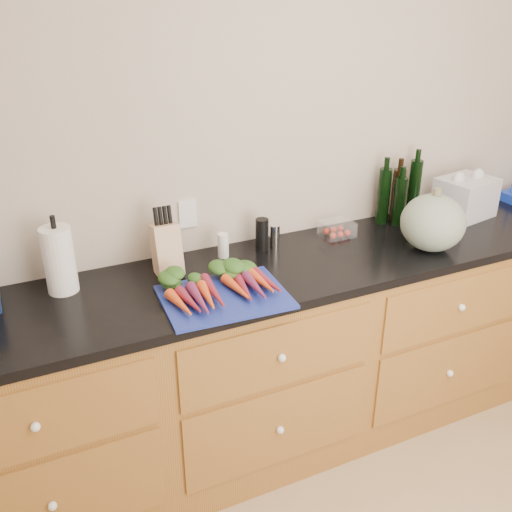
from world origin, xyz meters
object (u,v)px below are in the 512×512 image
cutting_board (224,297)px  squash (433,223)px  tomato_box (337,229)px  carrots (219,284)px  knife_block (166,249)px  paper_towel (59,260)px

cutting_board → squash: (1.01, 0.03, 0.12)m
cutting_board → tomato_box: 0.78m
cutting_board → squash: size_ratio=1.65×
carrots → knife_block: size_ratio=2.04×
paper_towel → tomato_box: (1.25, 0.01, -0.10)m
carrots → paper_towel: bearing=153.4°
paper_towel → tomato_box: size_ratio=1.78×
squash → tomato_box: (-0.30, 0.30, -0.09)m
cutting_board → paper_towel: size_ratio=1.78×
carrots → cutting_board: bearing=-90.0°
carrots → squash: 1.01m
carrots → knife_block: knife_block is taller
carrots → paper_towel: paper_towel is taller
cutting_board → carrots: carrots is taller
carrots → squash: bearing=-1.2°
paper_towel → carrots: bearing=-26.6°
squash → carrots: bearing=178.8°
paper_towel → cutting_board: bearing=-30.5°
cutting_board → carrots: bearing=90.0°
tomato_box → knife_block: bearing=-177.9°
carrots → paper_towel: size_ratio=1.62×
squash → knife_block: squash is taller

